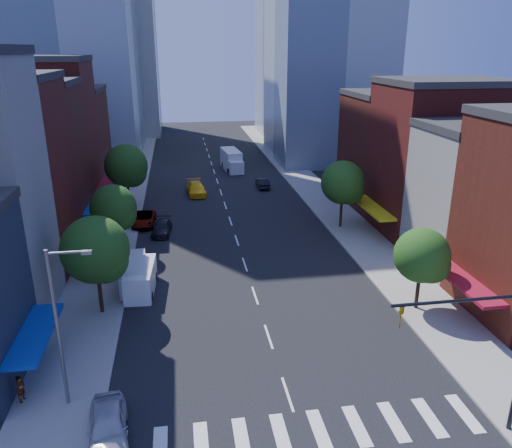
{
  "coord_description": "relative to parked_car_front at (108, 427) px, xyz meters",
  "views": [
    {
      "loc": [
        -5.36,
        -22.67,
        18.42
      ],
      "look_at": [
        0.5,
        14.68,
        5.0
      ],
      "focal_mm": 35.0,
      "sensor_mm": 36.0,
      "label": 1
    }
  ],
  "objects": [
    {
      "name": "parked_car_rear",
      "position": [
        2.0,
        29.16,
        -0.16
      ],
      "size": [
        2.28,
        4.62,
        1.29
      ],
      "primitive_type": "imported",
      "rotation": [
        0.0,
        0.0,
        -0.11
      ],
      "color": "black",
      "rests_on": "ground"
    },
    {
      "name": "tree_left_near",
      "position": [
        -1.85,
        12.92,
        4.06
      ],
      "size": [
        4.8,
        4.8,
        7.3
      ],
      "color": "black",
      "rests_on": "sidewalk_left"
    },
    {
      "name": "ground",
      "position": [
        9.5,
        2.0,
        -0.8
      ],
      "size": [
        220.0,
        220.0,
        0.0
      ],
      "primitive_type": "plane",
      "color": "black",
      "rests_on": "ground"
    },
    {
      "name": "tree_right_near",
      "position": [
        21.15,
        9.92,
        3.38
      ],
      "size": [
        4.0,
        4.0,
        6.2
      ],
      "color": "black",
      "rests_on": "sidewalk_right"
    },
    {
      "name": "taxi",
      "position": [
        6.18,
        43.49,
        -0.01
      ],
      "size": [
        2.68,
        5.67,
        1.6
      ],
      "primitive_type": "imported",
      "rotation": [
        0.0,
        0.0,
        0.08
      ],
      "color": "yellow",
      "rests_on": "ground"
    },
    {
      "name": "tree_right_far",
      "position": [
        21.15,
        27.92,
        4.06
      ],
      "size": [
        4.6,
        4.6,
        7.2
      ],
      "color": "black",
      "rests_on": "sidewalk_right"
    },
    {
      "name": "cargo_van_near",
      "position": [
        0.63,
        16.01,
        0.28
      ],
      "size": [
        2.37,
        5.26,
        2.19
      ],
      "rotation": [
        0.0,
        0.0,
        -0.06
      ],
      "color": "white",
      "rests_on": "ground"
    },
    {
      "name": "pedestrian_far",
      "position": [
        -3.55,
        18.35,
        0.11
      ],
      "size": [
        0.87,
        0.93,
        1.53
      ],
      "primitive_type": "imported",
      "rotation": [
        0.0,
        0.0,
        -2.08
      ],
      "color": "#999999",
      "rests_on": "sidewalk_left"
    },
    {
      "name": "tree_left_far",
      "position": [
        -1.85,
        37.92,
        4.4
      ],
      "size": [
        5.0,
        5.0,
        7.75
      ],
      "color": "black",
      "rests_on": "sidewalk_left"
    },
    {
      "name": "box_truck",
      "position": [
        12.4,
        56.7,
        0.66
      ],
      "size": [
        3.04,
        7.9,
        3.1
      ],
      "rotation": [
        0.0,
        0.0,
        0.1
      ],
      "color": "silver",
      "rests_on": "ground"
    },
    {
      "name": "bldg_left_5",
      "position": [
        -11.5,
        49.0,
        5.7
      ],
      "size": [
        12.0,
        10.0,
        13.0
      ],
      "primitive_type": "cube",
      "color": "#551F15",
      "rests_on": "ground"
    },
    {
      "name": "traffic_signal",
      "position": [
        19.44,
        -2.5,
        3.35
      ],
      "size": [
        7.24,
        2.24,
        8.0
      ],
      "color": "black",
      "rests_on": "sidewalk_right"
    },
    {
      "name": "parked_car_second",
      "position": [
        0.0,
        17.13,
        -0.07
      ],
      "size": [
        1.59,
        4.47,
        1.47
      ],
      "primitive_type": "imported",
      "rotation": [
        0.0,
        0.0,
        -0.01
      ],
      "color": "black",
      "rests_on": "ground"
    },
    {
      "name": "bldg_right_3",
      "position": [
        30.5,
        36.0,
        5.7
      ],
      "size": [
        12.0,
        10.0,
        13.0
      ],
      "primitive_type": "cube",
      "color": "#551F15",
      "rests_on": "ground"
    },
    {
      "name": "traffic_car_oncoming",
      "position": [
        15.43,
        45.36,
        -0.13
      ],
      "size": [
        1.5,
        4.14,
        1.36
      ],
      "primitive_type": "imported",
      "rotation": [
        0.0,
        0.0,
        3.16
      ],
      "color": "black",
      "rests_on": "ground"
    },
    {
      "name": "streetlight",
      "position": [
        -2.31,
        3.0,
        4.47
      ],
      "size": [
        2.25,
        0.25,
        9.0
      ],
      "color": "slate",
      "rests_on": "sidewalk_left"
    },
    {
      "name": "pedestrian_near",
      "position": [
        -5.0,
        3.54,
        0.13
      ],
      "size": [
        0.53,
        0.66,
        1.58
      ],
      "primitive_type": "imported",
      "rotation": [
        0.0,
        0.0,
        1.28
      ],
      "color": "#999999",
      "rests_on": "sidewalk_left"
    },
    {
      "name": "tree_left_mid",
      "position": [
        -1.85,
        23.92,
        3.72
      ],
      "size": [
        4.2,
        4.2,
        6.65
      ],
      "color": "black",
      "rests_on": "sidewalk_left"
    },
    {
      "name": "bldg_right_1",
      "position": [
        30.5,
        17.0,
        5.2
      ],
      "size": [
        12.0,
        8.0,
        12.0
      ],
      "primitive_type": "cube",
      "color": "beige",
      "rests_on": "ground"
    },
    {
      "name": "crosswalk",
      "position": [
        9.5,
        -1.0,
        -0.8
      ],
      "size": [
        19.0,
        3.0,
        0.01
      ],
      "primitive_type": "cube",
      "color": "silver",
      "rests_on": "ground"
    },
    {
      "name": "parked_car_third",
      "position": [
        0.0,
        32.22,
        -0.11
      ],
      "size": [
        2.62,
        5.13,
        1.39
      ],
      "primitive_type": "imported",
      "rotation": [
        0.0,
        0.0,
        -0.07
      ],
      "color": "#999999",
      "rests_on": "ground"
    },
    {
      "name": "traffic_car_far",
      "position": [
        13.25,
        59.18,
        -0.15
      ],
      "size": [
        1.98,
        3.97,
        1.3
      ],
      "primitive_type": "imported",
      "rotation": [
        0.0,
        0.0,
        3.26
      ],
      "color": "#999999",
      "rests_on": "ground"
    },
    {
      "name": "parked_car_front",
      "position": [
        0.0,
        0.0,
        0.0
      ],
      "size": [
        2.45,
        4.92,
        1.61
      ],
      "primitive_type": "imported",
      "rotation": [
        0.0,
        0.0,
        0.12
      ],
      "color": "#B0B0B5",
      "rests_on": "ground"
    },
    {
      "name": "sidewalk_left",
      "position": [
        -3.0,
        42.0,
        -0.73
      ],
      "size": [
        5.0,
        120.0,
        0.15
      ],
      "primitive_type": "cube",
      "color": "gray",
      "rests_on": "ground"
    },
    {
      "name": "bldg_left_4",
      "position": [
        -11.5,
        39.5,
        7.7
      ],
      "size": [
        12.0,
        9.0,
        17.0
      ],
      "primitive_type": "cube",
      "color": "#5D1916",
      "rests_on": "ground"
    },
    {
      "name": "bldg_right_2",
      "position": [
        30.5,
        26.0,
        6.7
      ],
      "size": [
        12.0,
        10.0,
        15.0
      ],
      "primitive_type": "cube",
      "color": "#5D1916",
      "rests_on": "ground"
    },
    {
      "name": "sidewalk_right",
      "position": [
        22.0,
        42.0,
        -0.73
      ],
      "size": [
        5.0,
        120.0,
        0.15
      ],
      "primitive_type": "cube",
      "color": "gray",
      "rests_on": "ground"
    },
    {
      "name": "cargo_van_far",
      "position": [
        0.01,
        16.9,
        0.31
      ],
      "size": [
        2.52,
        5.45,
        2.26
      ],
      "rotation": [
        0.0,
        0.0,
        0.08
      ],
      "color": "silver",
      "rests_on": "ground"
    },
    {
      "name": "bldg_left_3",
      "position": [
        -11.5,
        31.0,
        6.7
      ],
      "size": [
        12.0,
        8.0,
        15.0
      ],
      "primitive_type": "cube",
      "color": "#551F15",
      "rests_on": "ground"
    }
  ]
}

